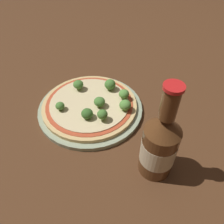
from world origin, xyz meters
TOP-DOWN VIEW (x-y plane):
  - ground_plane at (0.00, 0.00)m, footprint 3.00×3.00m
  - plate at (0.01, 0.00)m, footprint 0.28×0.28m
  - pizza at (0.01, -0.00)m, footprint 0.25×0.25m
  - broccoli_floret_0 at (-0.04, -0.06)m, footprint 0.02×0.02m
  - broccoli_floret_1 at (0.08, 0.06)m, footprint 0.03×0.03m
  - broccoli_floret_2 at (0.07, -0.04)m, footprint 0.03×0.03m
  - broccoli_floret_3 at (0.04, -0.00)m, footprint 0.03×0.03m
  - broccoli_floret_4 at (-0.05, 0.03)m, footprint 0.03×0.03m
  - broccoli_floret_5 at (0.10, 0.02)m, footprint 0.03×0.03m
  - broccoli_floret_6 at (0.03, -0.05)m, footprint 0.03×0.03m
  - broccoli_floret_7 at (0.03, 0.07)m, footprint 0.03×0.03m
  - beer_bottle at (0.22, -0.09)m, footprint 0.07×0.07m

SIDE VIEW (x-z plane):
  - ground_plane at x=0.00m, z-range 0.00..0.00m
  - plate at x=0.01m, z-range 0.00..0.01m
  - pizza at x=0.01m, z-range 0.01..0.03m
  - broccoli_floret_0 at x=-0.04m, z-range 0.03..0.05m
  - broccoli_floret_6 at x=0.03m, z-range 0.03..0.05m
  - broccoli_floret_5 at x=0.10m, z-range 0.03..0.05m
  - broccoli_floret_1 at x=0.08m, z-range 0.03..0.05m
  - broccoli_floret_3 at x=0.04m, z-range 0.03..0.06m
  - broccoli_floret_7 at x=0.03m, z-range 0.03..0.06m
  - broccoli_floret_4 at x=-0.05m, z-range 0.03..0.06m
  - broccoli_floret_2 at x=0.07m, z-range 0.03..0.06m
  - beer_bottle at x=0.22m, z-range -0.03..0.19m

